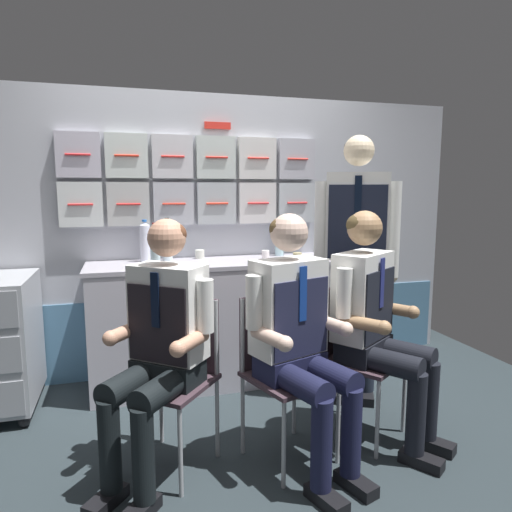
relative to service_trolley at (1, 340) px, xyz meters
name	(u,v)px	position (x,y,z in m)	size (l,w,h in m)	color
ground	(255,464)	(1.40, -1.00, -0.49)	(4.80, 4.80, 0.04)	#252F32
galley_bulkhead	(205,234)	(1.39, 0.37, 0.61)	(4.20, 0.14, 2.15)	#B2B4BE
galley_counter	(215,322)	(1.41, 0.09, -0.02)	(1.80, 0.53, 0.91)	#BBB7C3
service_trolley	(1,340)	(0.00, 0.00, 0.00)	(0.40, 0.65, 0.88)	black
folding_chair_left	(179,361)	(1.03, -0.85, 0.07)	(0.56, 0.56, 0.86)	#A8AAAF
crew_member_left	(159,337)	(0.93, -0.98, 0.24)	(0.63, 0.67, 1.29)	black
folding_chair_center	(279,356)	(1.56, -0.94, 0.07)	(0.51, 0.51, 0.86)	#A8AAAF
crew_member_center	(298,329)	(1.61, -1.09, 0.26)	(0.54, 0.69, 1.31)	black
folding_chair_right	(349,342)	(2.03, -0.83, 0.07)	(0.56, 0.56, 0.86)	#A8AAAF
crew_member_right	(375,315)	(2.12, -0.96, 0.26)	(0.63, 0.70, 1.31)	black
crew_member_standing	(356,243)	(2.26, -0.46, 0.61)	(0.50, 0.39, 1.78)	black
water_bottle_short	(155,247)	(0.98, -0.09, 0.58)	(0.07, 0.07, 0.30)	silver
water_bottle_clear	(167,240)	(1.09, 0.23, 0.59)	(0.07, 0.07, 0.32)	silver
water_bottle_blue_cap	(145,242)	(0.93, 0.22, 0.58)	(0.07, 0.07, 0.31)	silver
water_bottle_tall	(279,239)	(1.97, 0.25, 0.57)	(0.07, 0.07, 0.28)	silver
coffee_cup_spare	(266,255)	(1.80, 0.08, 0.47)	(0.06, 0.06, 0.07)	white
paper_cup_tan	(200,254)	(1.33, 0.25, 0.47)	(0.07, 0.07, 0.07)	silver
paper_cup_blue	(297,256)	(2.01, -0.04, 0.47)	(0.07, 0.07, 0.06)	tan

